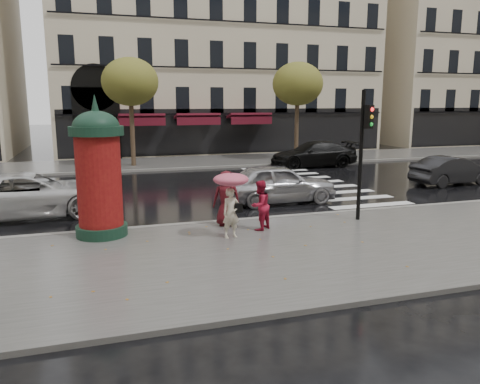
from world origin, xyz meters
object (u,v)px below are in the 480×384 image
object	(u,v)px
car_black	(313,154)
car_white	(29,195)
woman_red	(260,205)
morris_column	(99,169)
car_silver	(278,183)
man_burgundy	(226,198)
woman_umbrella	(231,194)
traffic_light	(364,143)
car_darkgrey	(452,171)

from	to	relation	value
car_black	car_white	bearing A→B (deg)	-57.51
woman_red	car_black	bearing A→B (deg)	-156.71
morris_column	car_silver	world-z (taller)	morris_column
car_silver	car_white	distance (m)	9.22
man_burgundy	car_silver	bearing A→B (deg)	-121.68
woman_umbrella	car_white	distance (m)	7.76
traffic_light	car_darkgrey	world-z (taller)	traffic_light
traffic_light	woman_red	bearing A→B (deg)	-177.81
woman_umbrella	car_silver	xyz separation A→B (m)	(3.29, 4.55, -0.61)
woman_red	traffic_light	world-z (taller)	traffic_light
car_white	man_burgundy	bearing A→B (deg)	-125.63
woman_umbrella	woman_red	world-z (taller)	woman_umbrella
traffic_light	car_white	xyz separation A→B (m)	(-10.61, 4.29, -1.91)
woman_red	traffic_light	bearing A→B (deg)	147.61
morris_column	car_white	size ratio (longest dim) A/B	0.72
woman_red	car_darkgrey	bearing A→B (deg)	169.67
woman_umbrella	car_black	bearing A→B (deg)	55.75
woman_red	morris_column	bearing A→B (deg)	-44.49
woman_umbrella	man_burgundy	size ratio (longest dim) A/B	1.11
woman_umbrella	traffic_light	distance (m)	4.91
car_white	woman_red	bearing A→B (deg)	-127.58
car_darkgrey	car_white	xyz separation A→B (m)	(-18.97, -0.96, 0.10)
car_silver	morris_column	bearing A→B (deg)	115.47
car_silver	car_darkgrey	size ratio (longest dim) A/B	1.11
morris_column	car_black	world-z (taller)	morris_column
car_silver	traffic_light	bearing A→B (deg)	-159.56
car_white	morris_column	bearing A→B (deg)	-152.29
car_silver	car_darkgrey	distance (m)	9.86
woman_red	car_darkgrey	size ratio (longest dim) A/B	0.36
woman_red	morris_column	distance (m)	4.88
car_darkgrey	woman_red	bearing A→B (deg)	109.30
car_black	morris_column	bearing A→B (deg)	-43.74
morris_column	man_burgundy	bearing A→B (deg)	0.00
woman_umbrella	car_white	size ratio (longest dim) A/B	0.34
woman_red	man_burgundy	size ratio (longest dim) A/B	0.87
woman_red	morris_column	xyz separation A→B (m)	(-4.66, 0.81, 1.20)
traffic_light	car_darkgrey	xyz separation A→B (m)	(8.36, 5.25, -2.01)
morris_column	woman_red	bearing A→B (deg)	-9.91
car_darkgrey	car_black	world-z (taller)	car_black
woman_umbrella	man_burgundy	bearing A→B (deg)	79.78
morris_column	traffic_light	distance (m)	8.32
car_black	car_silver	bearing A→B (deg)	-31.06
woman_umbrella	car_black	xyz separation A→B (m)	(9.45, 13.88, -0.61)
car_silver	car_white	xyz separation A→B (m)	(-9.21, 0.42, -0.00)
woman_red	car_darkgrey	distance (m)	13.12
car_white	traffic_light	bearing A→B (deg)	-117.30
man_burgundy	woman_umbrella	bearing A→B (deg)	91.71
car_silver	car_white	world-z (taller)	car_silver
woman_umbrella	traffic_light	xyz separation A→B (m)	(4.68, 0.69, 1.30)
car_silver	car_black	bearing A→B (deg)	-32.92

